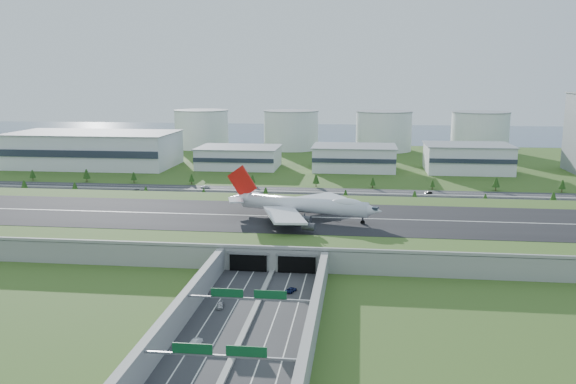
# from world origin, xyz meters

# --- Properties ---
(ground) EXTENTS (1200.00, 1200.00, 0.00)m
(ground) POSITION_xyz_m (0.00, 0.00, 0.00)
(ground) COLOR #2A551A
(ground) RESTS_ON ground
(airfield_deck) EXTENTS (520.00, 100.00, 9.20)m
(airfield_deck) POSITION_xyz_m (0.00, -0.09, 4.12)
(airfield_deck) COLOR gray
(airfield_deck) RESTS_ON ground
(underpass_road) EXTENTS (38.80, 120.40, 8.00)m
(underpass_road) POSITION_xyz_m (0.00, -99.42, 3.43)
(underpass_road) COLOR #28282B
(underpass_road) RESTS_ON ground
(sign_gantry_near) EXTENTS (38.70, 0.70, 9.80)m
(sign_gantry_near) POSITION_xyz_m (0.00, -95.04, 6.95)
(sign_gantry_near) COLOR gray
(sign_gantry_near) RESTS_ON ground
(sign_gantry_far) EXTENTS (38.70, 0.70, 9.80)m
(sign_gantry_far) POSITION_xyz_m (0.00, -130.04, 6.95)
(sign_gantry_far) COLOR gray
(sign_gantry_far) RESTS_ON ground
(north_expressway) EXTENTS (560.00, 36.00, 0.12)m
(north_expressway) POSITION_xyz_m (0.00, 95.00, 0.06)
(north_expressway) COLOR #28282B
(north_expressway) RESTS_ON ground
(tree_row) EXTENTS (501.05, 48.66, 8.42)m
(tree_row) POSITION_xyz_m (7.96, 96.60, 4.52)
(tree_row) COLOR #3D2819
(tree_row) RESTS_ON ground
(hangar_west) EXTENTS (120.00, 60.00, 25.00)m
(hangar_west) POSITION_xyz_m (-170.00, 185.00, 12.50)
(hangar_west) COLOR silver
(hangar_west) RESTS_ON ground
(hangar_mid_a) EXTENTS (58.00, 42.00, 15.00)m
(hangar_mid_a) POSITION_xyz_m (-60.00, 190.00, 7.50)
(hangar_mid_a) COLOR silver
(hangar_mid_a) RESTS_ON ground
(hangar_mid_b) EXTENTS (58.00, 42.00, 17.00)m
(hangar_mid_b) POSITION_xyz_m (25.00, 190.00, 8.50)
(hangar_mid_b) COLOR silver
(hangar_mid_b) RESTS_ON ground
(hangar_mid_c) EXTENTS (58.00, 42.00, 19.00)m
(hangar_mid_c) POSITION_xyz_m (105.00, 190.00, 9.50)
(hangar_mid_c) COLOR silver
(hangar_mid_c) RESTS_ON ground
(fuel_tank_a) EXTENTS (50.00, 50.00, 35.00)m
(fuel_tank_a) POSITION_xyz_m (-120.00, 310.00, 17.50)
(fuel_tank_a) COLOR silver
(fuel_tank_a) RESTS_ON ground
(fuel_tank_b) EXTENTS (50.00, 50.00, 35.00)m
(fuel_tank_b) POSITION_xyz_m (-35.00, 310.00, 17.50)
(fuel_tank_b) COLOR silver
(fuel_tank_b) RESTS_ON ground
(fuel_tank_c) EXTENTS (50.00, 50.00, 35.00)m
(fuel_tank_c) POSITION_xyz_m (50.00, 310.00, 17.50)
(fuel_tank_c) COLOR silver
(fuel_tank_c) RESTS_ON ground
(fuel_tank_d) EXTENTS (50.00, 50.00, 35.00)m
(fuel_tank_d) POSITION_xyz_m (135.00, 310.00, 17.50)
(fuel_tank_d) COLOR silver
(fuel_tank_d) RESTS_ON ground
(bay_water) EXTENTS (1200.00, 260.00, 0.06)m
(bay_water) POSITION_xyz_m (0.00, 480.00, 0.03)
(bay_water) COLOR #354965
(bay_water) RESTS_ON ground
(boeing_747) EXTENTS (67.62, 63.09, 21.37)m
(boeing_747) POSITION_xyz_m (5.88, -2.38, 14.06)
(boeing_747) COLOR silver
(boeing_747) RESTS_ON airfield_deck
(car_0) EXTENTS (2.50, 4.99, 1.63)m
(car_0) POSITION_xyz_m (-10.45, -84.99, 0.94)
(car_0) COLOR #A7A6AA
(car_0) RESTS_ON ground
(car_1) EXTENTS (3.17, 4.87, 1.52)m
(car_1) POSITION_xyz_m (-10.99, -110.66, 0.88)
(car_1) COLOR white
(car_1) RESTS_ON ground
(car_2) EXTENTS (3.92, 5.38, 1.36)m
(car_2) POSITION_xyz_m (8.70, -69.21, 0.80)
(car_2) COLOR #0D1745
(car_2) RESTS_ON ground
(car_4) EXTENTS (4.99, 2.31, 1.66)m
(car_4) POSITION_xyz_m (-100.43, 88.56, 0.95)
(car_4) COLOR #56565B
(car_4) RESTS_ON ground
(car_5) EXTENTS (4.84, 3.32, 1.51)m
(car_5) POSITION_xyz_m (68.88, 100.77, 0.88)
(car_5) COLOR black
(car_5) RESTS_ON ground
(car_7) EXTENTS (5.87, 2.41, 1.70)m
(car_7) POSITION_xyz_m (-63.86, 104.14, 0.97)
(car_7) COLOR white
(car_7) RESTS_ON ground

